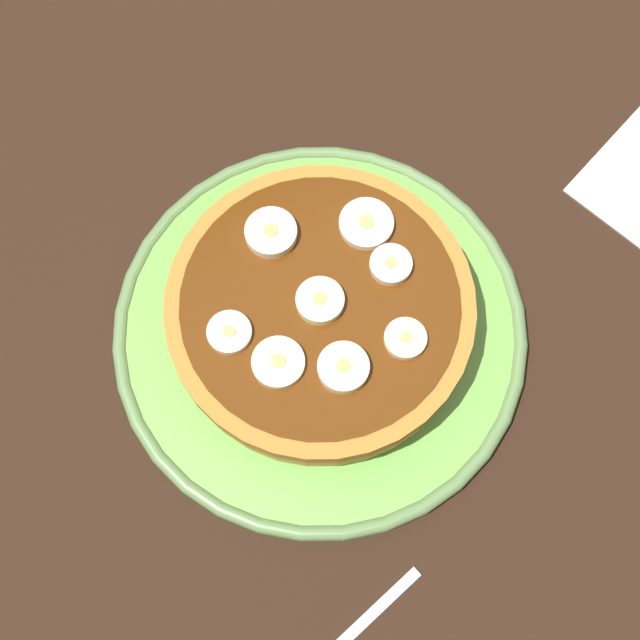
{
  "coord_description": "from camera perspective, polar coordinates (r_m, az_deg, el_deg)",
  "views": [
    {
      "loc": [
        -16.66,
        9.15,
        57.53
      ],
      "look_at": [
        0.0,
        0.0,
        3.12
      ],
      "focal_mm": 49.33,
      "sensor_mm": 36.0,
      "label": 1
    }
  ],
  "objects": [
    {
      "name": "banana_slice_3",
      "position": [
        0.57,
        3.02,
        6.22
      ],
      "size": [
        3.52,
        3.52,
        0.8
      ],
      "color": "#F3E3C3",
      "rests_on": "pancake_stack"
    },
    {
      "name": "pancake_stack",
      "position": [
        0.57,
        0.01,
        0.47
      ],
      "size": [
        20.52,
        20.02,
        4.97
      ],
      "color": "#AD702C",
      "rests_on": "plate"
    },
    {
      "name": "ground_plane",
      "position": [
        0.62,
        -0.0,
        -1.41
      ],
      "size": [
        140.0,
        140.0,
        3.0
      ],
      "primitive_type": "cube",
      "color": "black"
    },
    {
      "name": "banana_slice_4",
      "position": [
        0.55,
        4.64,
        3.53
      ],
      "size": [
        2.7,
        2.7,
        0.85
      ],
      "color": "#F3E4C4",
      "rests_on": "pancake_stack"
    },
    {
      "name": "banana_slice_6",
      "position": [
        0.56,
        -3.19,
        5.65
      ],
      "size": [
        3.35,
        3.35,
        0.99
      ],
      "color": "#F8E9BB",
      "rests_on": "pancake_stack"
    },
    {
      "name": "banana_slice_5",
      "position": [
        0.54,
        5.55,
        -1.23
      ],
      "size": [
        2.64,
        2.64,
        0.76
      ],
      "color": "#F9E9B3",
      "rests_on": "pancake_stack"
    },
    {
      "name": "banana_slice_1",
      "position": [
        0.53,
        1.52,
        -3.12
      ],
      "size": [
        3.16,
        3.16,
        1.01
      ],
      "color": "#F3EEB6",
      "rests_on": "pancake_stack"
    },
    {
      "name": "banana_slice_7",
      "position": [
        0.53,
        -2.73,
        -2.79
      ],
      "size": [
        3.26,
        3.26,
        0.74
      ],
      "color": "#EFEABA",
      "rests_on": "pancake_stack"
    },
    {
      "name": "banana_slice_0",
      "position": [
        0.54,
        -0.02,
        0.7
      ],
      "size": [
        3.03,
        3.03,
        0.93
      ],
      "color": "#F2F1B4",
      "rests_on": "pancake_stack"
    },
    {
      "name": "plate",
      "position": [
        0.6,
        -0.0,
        -0.7
      ],
      "size": [
        28.08,
        28.08,
        1.71
      ],
      "color": "#72B74C",
      "rests_on": "ground_plane"
    },
    {
      "name": "banana_slice_2",
      "position": [
        0.54,
        -5.89,
        -0.83
      ],
      "size": [
        2.78,
        2.78,
        0.7
      ],
      "color": "#F9E1BA",
      "rests_on": "pancake_stack"
    }
  ]
}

